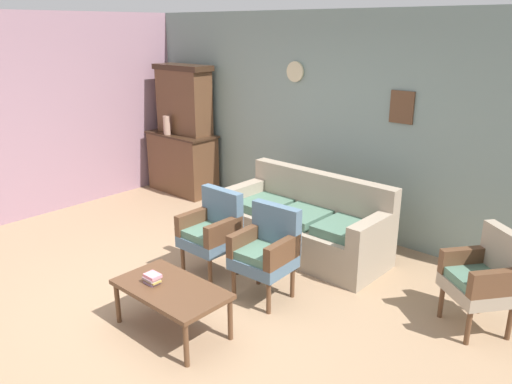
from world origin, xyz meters
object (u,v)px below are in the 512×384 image
object	(u,v)px
coffee_table	(171,292)
book_stack_on_table	(152,279)
vase_on_cabinet	(167,125)
armchair_row_middle	(267,249)
armchair_by_doorway	(212,229)
wingback_chair_by_fireplace	(485,276)
floral_couch	(306,226)
side_cabinet	(183,163)

from	to	relation	value
coffee_table	book_stack_on_table	xyz separation A→B (m)	(-0.17, -0.06, 0.09)
vase_on_cabinet	armchair_row_middle	xyz separation A→B (m)	(3.23, -1.42, -0.57)
armchair_by_doorway	wingback_chair_by_fireplace	world-z (taller)	same
floral_couch	side_cabinet	bearing A→B (deg)	169.15
vase_on_cabinet	coffee_table	size ratio (longest dim) A/B	0.28
wingback_chair_by_fireplace	coffee_table	bearing A→B (deg)	-137.08
side_cabinet	coffee_table	xyz separation A→B (m)	(2.91, -2.59, -0.09)
book_stack_on_table	wingback_chair_by_fireplace	bearing A→B (deg)	41.57
side_cabinet	book_stack_on_table	size ratio (longest dim) A/B	7.96
wingback_chair_by_fireplace	floral_couch	bearing A→B (deg)	173.19
side_cabinet	book_stack_on_table	xyz separation A→B (m)	(2.74, -2.66, -0.00)
side_cabinet	vase_on_cabinet	size ratio (longest dim) A/B	4.05
floral_couch	book_stack_on_table	distance (m)	2.12
side_cabinet	armchair_by_doorway	size ratio (longest dim) A/B	1.28
armchair_row_middle	armchair_by_doorway	bearing A→B (deg)	-179.34
vase_on_cabinet	wingback_chair_by_fireplace	bearing A→B (deg)	-6.85
vase_on_cabinet	floral_couch	distance (m)	3.02
book_stack_on_table	armchair_by_doorway	bearing A→B (deg)	108.88
floral_couch	armchair_by_doorway	size ratio (longest dim) A/B	2.15
armchair_row_middle	book_stack_on_table	xyz separation A→B (m)	(-0.38, -1.05, -0.03)
wingback_chair_by_fireplace	book_stack_on_table	world-z (taller)	wingback_chair_by_fireplace
floral_couch	armchair_row_middle	size ratio (longest dim) A/B	2.15
floral_couch	wingback_chair_by_fireplace	distance (m)	2.07
armchair_row_middle	wingback_chair_by_fireplace	xyz separation A→B (m)	(1.73, 0.83, 0.00)
armchair_by_doorway	coffee_table	xyz separation A→B (m)	(0.52, -0.97, -0.12)
armchair_row_middle	wingback_chair_by_fireplace	size ratio (longest dim) A/B	1.00
wingback_chair_by_fireplace	coffee_table	distance (m)	2.66
vase_on_cabinet	floral_couch	size ratio (longest dim) A/B	0.15
vase_on_cabinet	armchair_by_doorway	bearing A→B (deg)	-29.87
side_cabinet	wingback_chair_by_fireplace	world-z (taller)	side_cabinet
vase_on_cabinet	wingback_chair_by_fireplace	xyz separation A→B (m)	(4.96, -0.60, -0.57)
side_cabinet	armchair_row_middle	distance (m)	3.51
floral_couch	vase_on_cabinet	bearing A→B (deg)	173.13
armchair_row_middle	book_stack_on_table	distance (m)	1.12
side_cabinet	vase_on_cabinet	xyz separation A→B (m)	(-0.11, -0.19, 0.61)
side_cabinet	book_stack_on_table	distance (m)	3.81
vase_on_cabinet	book_stack_on_table	distance (m)	3.82
floral_couch	armchair_by_doorway	bearing A→B (deg)	-111.03
floral_couch	book_stack_on_table	xyz separation A→B (m)	(-0.06, -2.12, 0.14)
armchair_by_doorway	book_stack_on_table	size ratio (longest dim) A/B	6.20
side_cabinet	wingback_chair_by_fireplace	size ratio (longest dim) A/B	1.28
side_cabinet	floral_couch	bearing A→B (deg)	-10.85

